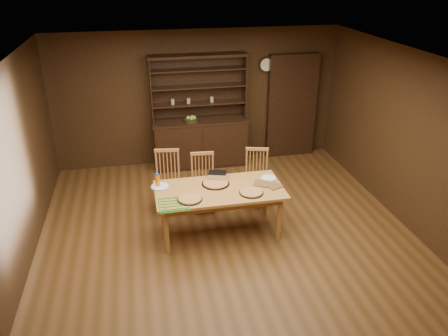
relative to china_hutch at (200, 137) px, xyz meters
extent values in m
plane|color=brown|center=(0.00, -2.75, -0.60)|extent=(6.00, 6.00, 0.00)
plane|color=silver|center=(0.00, -2.75, 2.00)|extent=(6.00, 6.00, 0.00)
plane|color=#3A2512|center=(0.00, 0.25, 0.70)|extent=(5.50, 0.00, 5.50)
plane|color=#3A2512|center=(0.00, -5.75, 0.70)|extent=(5.50, 0.00, 5.50)
plane|color=#3A2512|center=(-2.75, -2.75, 0.70)|extent=(0.00, 6.00, 6.00)
plane|color=#3A2512|center=(2.75, -2.75, 0.70)|extent=(0.00, 6.00, 6.00)
cube|color=black|center=(0.00, -0.01, -0.15)|extent=(1.80, 0.50, 0.90)
cube|color=black|center=(0.00, -0.01, 0.32)|extent=(1.84, 0.52, 0.04)
cube|color=black|center=(0.00, 0.22, 0.95)|extent=(1.80, 0.02, 1.20)
cube|color=black|center=(-0.89, 0.07, 0.95)|extent=(0.02, 0.32, 1.20)
cube|color=black|center=(0.89, 0.07, 0.95)|extent=(0.02, 0.32, 1.20)
cube|color=black|center=(0.00, 0.07, 1.55)|extent=(1.84, 0.34, 0.05)
cylinder|color=#A4998A|center=(-0.50, 0.07, 0.72)|extent=(0.07, 0.07, 0.10)
cylinder|color=#A4998A|center=(-0.20, 0.07, 0.72)|extent=(0.07, 0.07, 0.10)
cube|color=black|center=(1.90, 0.15, 0.45)|extent=(1.00, 0.18, 2.10)
cylinder|color=black|center=(1.35, 0.21, 1.30)|extent=(0.30, 0.04, 0.30)
cylinder|color=#F1ECCD|center=(1.35, 0.18, 1.30)|extent=(0.24, 0.01, 0.24)
cube|color=#AB6E3B|center=(-0.11, -2.49, 0.13)|extent=(1.84, 0.92, 0.04)
cylinder|color=#AB6E3B|center=(-0.92, -2.84, -0.24)|extent=(0.07, 0.07, 0.71)
cylinder|color=#AB6E3B|center=(-0.92, -2.14, -0.24)|extent=(0.07, 0.07, 0.71)
cylinder|color=#AB6E3B|center=(0.70, -2.84, -0.24)|extent=(0.07, 0.07, 0.71)
cylinder|color=#AB6E3B|center=(0.70, -2.14, -0.24)|extent=(0.07, 0.07, 0.71)
cube|color=#C07A41|center=(-0.79, -1.64, -0.17)|extent=(0.47, 0.45, 0.04)
cylinder|color=#C07A41|center=(-0.96, -1.77, -0.39)|extent=(0.04, 0.04, 0.40)
cylinder|color=#C07A41|center=(-0.92, -1.48, -0.39)|extent=(0.04, 0.04, 0.40)
cylinder|color=#C07A41|center=(-0.65, -1.81, -0.39)|extent=(0.04, 0.04, 0.40)
cylinder|color=#C07A41|center=(-0.61, -1.52, -0.39)|extent=(0.04, 0.04, 0.40)
cube|color=#C07A41|center=(-0.76, -1.48, 0.39)|extent=(0.40, 0.09, 0.05)
cube|color=#C07A41|center=(-0.22, -1.76, -0.19)|extent=(0.42, 0.41, 0.04)
cylinder|color=#C07A41|center=(-0.39, -1.89, -0.40)|extent=(0.03, 0.03, 0.38)
cylinder|color=#C07A41|center=(-0.36, -1.61, -0.40)|extent=(0.03, 0.03, 0.38)
cylinder|color=#C07A41|center=(-0.09, -1.91, -0.40)|extent=(0.03, 0.03, 0.38)
cylinder|color=#C07A41|center=(-0.06, -1.63, -0.40)|extent=(0.03, 0.03, 0.38)
cube|color=#C07A41|center=(-0.21, -1.60, 0.34)|extent=(0.38, 0.07, 0.05)
cube|color=#C07A41|center=(0.65, -1.76, -0.19)|extent=(0.48, 0.47, 0.04)
cylinder|color=#C07A41|center=(0.47, -1.86, -0.40)|extent=(0.03, 0.03, 0.38)
cylinder|color=#C07A41|center=(0.55, -1.59, -0.40)|extent=(0.03, 0.03, 0.38)
cylinder|color=#C07A41|center=(0.76, -1.94, -0.40)|extent=(0.03, 0.03, 0.38)
cylinder|color=#C07A41|center=(0.84, -1.67, -0.40)|extent=(0.03, 0.03, 0.38)
cube|color=#C07A41|center=(0.70, -1.61, 0.34)|extent=(0.37, 0.14, 0.05)
cylinder|color=black|center=(-0.56, -2.71, 0.16)|extent=(0.35, 0.35, 0.01)
cylinder|color=tan|center=(-0.56, -2.71, 0.17)|extent=(0.32, 0.32, 0.02)
torus|color=#B48240|center=(-0.56, -2.71, 0.17)|extent=(0.33, 0.33, 0.03)
cylinder|color=black|center=(0.31, -2.70, 0.16)|extent=(0.34, 0.34, 0.01)
cylinder|color=tan|center=(0.31, -2.70, 0.17)|extent=(0.32, 0.32, 0.02)
torus|color=#B48240|center=(0.31, -2.70, 0.17)|extent=(0.33, 0.33, 0.03)
cylinder|color=black|center=(-0.13, -2.33, 0.16)|extent=(0.41, 0.41, 0.01)
cylinder|color=tan|center=(-0.13, -2.33, 0.17)|extent=(0.37, 0.37, 0.02)
torus|color=#B48240|center=(-0.13, -2.33, 0.17)|extent=(0.38, 0.38, 0.03)
cylinder|color=white|center=(-0.94, -2.25, 0.16)|extent=(0.27, 0.27, 0.01)
torus|color=#2F488F|center=(-0.94, -2.25, 0.16)|extent=(0.27, 0.27, 0.01)
cylinder|color=white|center=(0.68, -2.31, 0.16)|extent=(0.24, 0.24, 0.01)
torus|color=#2F488F|center=(0.68, -2.31, 0.16)|extent=(0.24, 0.24, 0.01)
cube|color=silver|center=(-0.07, -2.17, 0.21)|extent=(0.31, 0.26, 0.11)
cylinder|color=orange|center=(-0.96, -2.23, 0.24)|extent=(0.06, 0.06, 0.18)
cylinder|color=blue|center=(-0.96, -2.23, 0.35)|extent=(0.04, 0.04, 0.03)
cube|color=maroon|center=(0.69, -2.57, 0.16)|extent=(0.26, 0.26, 0.02)
cube|color=maroon|center=(0.53, -2.46, 0.16)|extent=(0.28, 0.28, 0.02)
cylinder|color=black|center=(-0.18, -0.06, 0.37)|extent=(0.28, 0.28, 0.06)
sphere|color=#A4CB36|center=(-0.23, -0.06, 0.42)|extent=(0.08, 0.08, 0.08)
sphere|color=#A4CB36|center=(-0.15, -0.03, 0.42)|extent=(0.08, 0.08, 0.08)
sphere|color=#A4CB36|center=(-0.18, -0.11, 0.42)|extent=(0.08, 0.08, 0.08)
sphere|color=#A4CB36|center=(-0.12, -0.08, 0.42)|extent=(0.08, 0.08, 0.08)
camera|label=1|loc=(-1.15, -7.92, 3.13)|focal=35.00mm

